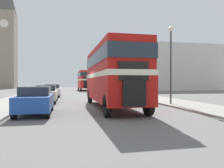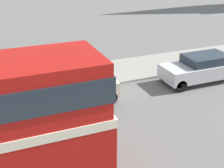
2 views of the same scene
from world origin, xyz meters
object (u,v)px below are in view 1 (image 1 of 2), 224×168
(car_parked_near, at_px, (35,100))
(car_parked_mid, at_px, (46,94))
(pedestrian_walking, at_px, (143,88))
(car_parked_far, at_px, (53,90))
(double_decker_bus, at_px, (112,72))
(bicycle_on_pavement, at_px, (125,91))
(street_lamp, at_px, (171,53))
(church_tower, at_px, (6,28))
(bus_distant, at_px, (84,79))

(car_parked_near, distance_m, car_parked_mid, 7.11)
(pedestrian_walking, bearing_deg, car_parked_far, 165.72)
(pedestrian_walking, bearing_deg, car_parked_near, -131.55)
(double_decker_bus, bearing_deg, bicycle_on_pavement, 71.36)
(car_parked_far, bearing_deg, street_lamp, -51.80)
(car_parked_mid, height_order, bicycle_on_pavement, car_parked_mid)
(car_parked_mid, distance_m, street_lamp, 10.88)
(car_parked_far, height_order, church_tower, church_tower)
(bus_distant, distance_m, car_parked_mid, 28.78)
(car_parked_near, height_order, car_parked_mid, car_parked_near)
(car_parked_mid, xyz_separation_m, pedestrian_walking, (10.55, 4.80, 0.25))
(car_parked_mid, height_order, pedestrian_walking, pedestrian_walking)
(pedestrian_walking, bearing_deg, church_tower, 120.95)
(double_decker_bus, relative_size, bicycle_on_pavement, 5.60)
(bus_distant, xyz_separation_m, bicycle_on_pavement, (4.50, -16.86, -2.00))
(church_tower, bearing_deg, car_parked_mid, -72.74)
(bus_distant, distance_m, car_parked_near, 35.77)
(bicycle_on_pavement, bearing_deg, church_tower, 125.04)
(car_parked_far, bearing_deg, church_tower, 110.47)
(car_parked_near, height_order, street_lamp, street_lamp)
(double_decker_bus, height_order, car_parked_near, double_decker_bus)
(car_parked_far, height_order, pedestrian_walking, pedestrian_walking)
(car_parked_near, relative_size, bicycle_on_pavement, 2.24)
(bicycle_on_pavement, xyz_separation_m, street_lamp, (-0.80, -15.67, 3.47))
(double_decker_bus, bearing_deg, bus_distant, 88.26)
(double_decker_bus, relative_size, church_tower, 0.30)
(church_tower, bearing_deg, double_decker_bus, -69.59)
(car_parked_near, distance_m, bicycle_on_pavement, 21.07)
(car_parked_near, relative_size, pedestrian_walking, 2.46)
(pedestrian_walking, bearing_deg, bus_distant, 101.66)
(car_parked_near, relative_size, car_parked_mid, 0.89)
(street_lamp, bearing_deg, car_parked_mid, 155.11)
(car_parked_near, relative_size, church_tower, 0.12)
(car_parked_near, bearing_deg, bicycle_on_pavement, 60.90)
(double_decker_bus, height_order, bus_distant, bus_distant)
(bicycle_on_pavement, bearing_deg, double_decker_bus, -108.64)
(car_parked_near, xyz_separation_m, bicycle_on_pavement, (10.24, 18.41, -0.29))
(car_parked_mid, bearing_deg, pedestrian_walking, 24.47)
(car_parked_mid, bearing_deg, church_tower, 107.26)
(bus_distant, bearing_deg, street_lamp, -83.51)
(double_decker_bus, bearing_deg, car_parked_far, 110.23)
(car_parked_near, distance_m, church_tower, 57.80)
(pedestrian_walking, bearing_deg, street_lamp, -96.95)
(car_parked_mid, bearing_deg, double_decker_bus, -46.82)
(bus_distant, relative_size, pedestrian_walking, 6.17)
(double_decker_bus, distance_m, car_parked_near, 5.43)
(bus_distant, relative_size, car_parked_mid, 2.24)
(bicycle_on_pavement, bearing_deg, car_parked_near, -119.10)
(double_decker_bus, height_order, bicycle_on_pavement, double_decker_bus)
(double_decker_bus, bearing_deg, car_parked_mid, 133.18)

